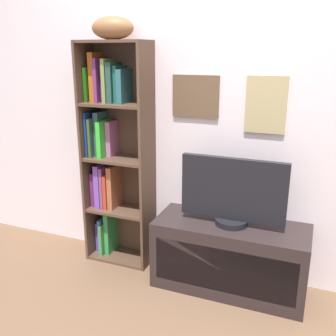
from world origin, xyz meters
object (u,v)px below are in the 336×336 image
Objects in this scene: bookshelf at (113,153)px; football at (113,28)px; television at (233,193)px; tv_stand at (229,256)px.

bookshelf is 0.90m from football.
television is at bearing -4.95° from football.
football is at bearing 175.05° from television.
football reaches higher than tv_stand.
tv_stand is 0.47m from television.
television is at bearing 90.00° from tv_stand.
bookshelf is at bearing 173.50° from tv_stand.
television reaches higher than tv_stand.
bookshelf reaches higher than television.
tv_stand is at bearing -6.50° from bookshelf.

